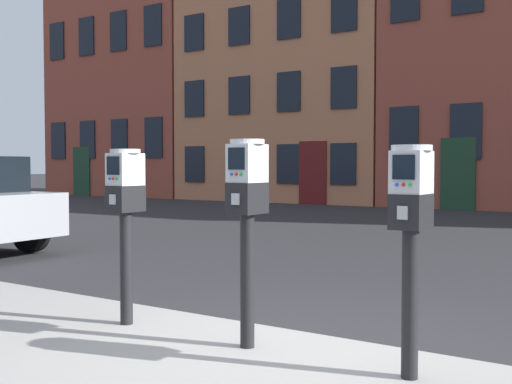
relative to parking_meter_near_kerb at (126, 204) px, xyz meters
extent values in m
plane|color=#28282B|center=(1.30, 0.32, -1.01)|extent=(160.00, 160.00, 0.00)
cylinder|color=black|center=(0.00, 0.00, -0.46)|extent=(0.09, 0.09, 0.81)
cube|color=black|center=(0.00, 0.00, 0.04)|extent=(0.17, 0.24, 0.19)
cube|color=#A5A8AD|center=(0.00, -0.13, 0.04)|extent=(0.06, 0.01, 0.07)
cube|color=#B7BABF|center=(0.00, 0.00, 0.25)|extent=(0.17, 0.23, 0.23)
cube|color=black|center=(0.00, -0.12, 0.27)|extent=(0.12, 0.01, 0.13)
cylinder|color=blue|center=(-0.04, -0.12, 0.18)|extent=(0.02, 0.01, 0.02)
cylinder|color=red|center=(0.00, -0.12, 0.18)|extent=(0.02, 0.01, 0.02)
cylinder|color=green|center=(0.03, -0.12, 0.18)|extent=(0.02, 0.01, 0.02)
cylinder|color=#B7BABF|center=(0.00, 0.00, 0.38)|extent=(0.22, 0.22, 0.03)
cylinder|color=black|center=(1.05, 0.00, -0.45)|extent=(0.09, 0.09, 0.84)
cube|color=black|center=(1.05, 0.00, 0.07)|extent=(0.17, 0.24, 0.20)
cube|color=#A5A8AD|center=(1.05, -0.13, 0.07)|extent=(0.06, 0.01, 0.07)
cube|color=#B7BABF|center=(1.05, 0.00, 0.29)|extent=(0.17, 0.23, 0.24)
cube|color=black|center=(1.05, -0.12, 0.32)|extent=(0.12, 0.01, 0.13)
cylinder|color=blue|center=(1.02, -0.12, 0.22)|extent=(0.02, 0.01, 0.02)
cylinder|color=red|center=(1.05, -0.12, 0.22)|extent=(0.02, 0.01, 0.02)
cylinder|color=green|center=(1.09, -0.12, 0.22)|extent=(0.02, 0.01, 0.02)
cylinder|color=#B7BABF|center=(1.05, 0.00, 0.42)|extent=(0.22, 0.22, 0.03)
cylinder|color=black|center=(2.10, 0.00, -0.47)|extent=(0.09, 0.09, 0.81)
cube|color=black|center=(2.10, 0.00, 0.03)|extent=(0.17, 0.24, 0.19)
cube|color=#A5A8AD|center=(2.10, -0.13, 0.03)|extent=(0.06, 0.01, 0.07)
cube|color=#B7BABF|center=(2.10, 0.00, 0.24)|extent=(0.17, 0.23, 0.23)
cube|color=black|center=(2.10, -0.12, 0.27)|extent=(0.12, 0.01, 0.13)
cylinder|color=blue|center=(2.07, -0.12, 0.17)|extent=(0.02, 0.01, 0.02)
cylinder|color=red|center=(2.10, -0.12, 0.17)|extent=(0.02, 0.01, 0.02)
cylinder|color=green|center=(2.14, -0.12, 0.17)|extent=(0.02, 0.01, 0.02)
cylinder|color=#B7BABF|center=(2.10, 0.00, 0.37)|extent=(0.22, 0.22, 0.03)
cylinder|color=black|center=(-4.66, 2.70, -0.69)|extent=(0.65, 0.25, 0.64)
cube|color=brown|center=(-16.35, 18.40, 5.53)|extent=(7.51, 6.53, 13.07)
cube|color=black|center=(-19.17, 15.11, 1.39)|extent=(0.90, 0.06, 1.60)
cube|color=black|center=(-17.29, 15.11, 1.39)|extent=(0.90, 0.06, 1.60)
cube|color=black|center=(-15.41, 15.11, 1.39)|extent=(0.90, 0.06, 1.60)
cube|color=black|center=(-13.54, 15.11, 1.39)|extent=(0.90, 0.06, 1.60)
cube|color=black|center=(-19.17, 15.11, 5.74)|extent=(0.90, 0.06, 1.60)
cube|color=black|center=(-17.29, 15.11, 5.74)|extent=(0.90, 0.06, 1.60)
cube|color=black|center=(-15.41, 15.11, 5.74)|extent=(0.90, 0.06, 1.60)
cube|color=black|center=(-13.54, 15.11, 5.74)|extent=(0.90, 0.06, 1.60)
cube|color=#193823|center=(-17.68, 15.11, 0.04)|extent=(1.00, 0.07, 2.10)
cube|color=#B7704C|center=(-8.43, 18.00, 3.88)|extent=(8.14, 5.72, 9.78)
cube|color=black|center=(-11.48, 15.11, 0.33)|extent=(0.90, 0.06, 1.34)
cube|color=black|center=(-9.45, 15.11, 0.33)|extent=(0.90, 0.06, 1.34)
cube|color=black|center=(-7.41, 15.11, 0.33)|extent=(0.90, 0.06, 1.34)
cube|color=black|center=(-5.38, 15.11, 0.33)|extent=(0.90, 0.06, 1.34)
cube|color=black|center=(-11.48, 15.11, 2.78)|extent=(0.90, 0.06, 1.34)
cube|color=black|center=(-9.45, 15.11, 2.78)|extent=(0.90, 0.06, 1.34)
cube|color=black|center=(-7.41, 15.11, 2.78)|extent=(0.90, 0.06, 1.34)
cube|color=black|center=(-5.38, 15.11, 2.78)|extent=(0.90, 0.06, 1.34)
cube|color=black|center=(-11.48, 15.11, 5.22)|extent=(0.90, 0.06, 1.34)
cube|color=black|center=(-9.45, 15.11, 5.22)|extent=(0.90, 0.06, 1.34)
cube|color=black|center=(-7.41, 15.11, 5.22)|extent=(0.90, 0.06, 1.34)
cube|color=black|center=(-5.38, 15.11, 5.22)|extent=(0.90, 0.06, 1.34)
cube|color=#591414|center=(-6.49, 15.11, 0.04)|extent=(1.00, 0.07, 2.10)
cube|color=black|center=(-3.37, 15.11, 1.27)|extent=(0.90, 0.06, 1.60)
cube|color=black|center=(-1.53, 15.11, 1.27)|extent=(0.90, 0.06, 1.60)
cube|color=#193823|center=(-1.73, 15.11, 0.04)|extent=(1.00, 0.07, 2.10)
camera|label=1|loc=(3.22, -3.22, 0.27)|focal=43.74mm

